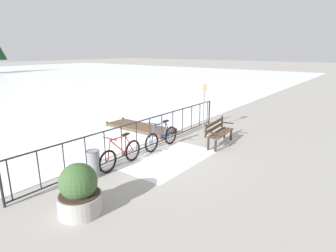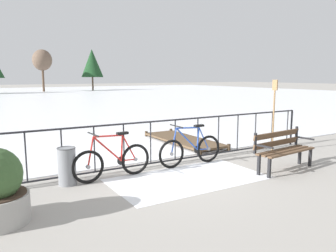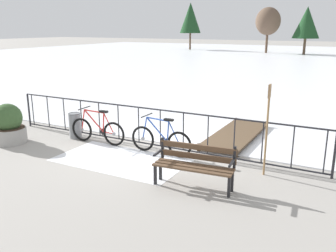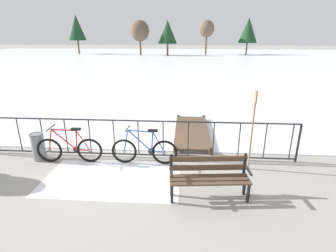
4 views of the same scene
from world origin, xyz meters
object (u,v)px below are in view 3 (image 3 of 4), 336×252
bicycle_near_railing (161,140)px  park_bench (195,162)px  bicycle_second (98,130)px  trash_bin (75,125)px  oar_upright (267,124)px  planter_with_shrub (9,125)px

bicycle_near_railing → park_bench: bearing=-41.5°
bicycle_near_railing → bicycle_second: same height
trash_bin → oar_upright: bearing=-1.7°
bicycle_second → park_bench: bicycle_second is taller
oar_upright → park_bench: bearing=-131.2°
park_bench → bicycle_second: bearing=159.4°
bicycle_second → bicycle_near_railing: bearing=1.4°
trash_bin → bicycle_second: bearing=-6.4°
park_bench → oar_upright: bearing=48.8°
bicycle_near_railing → trash_bin: (-2.85, 0.05, 0.00)m
park_bench → planter_with_shrub: bearing=177.8°
park_bench → trash_bin: size_ratio=2.24×
planter_with_shrub → trash_bin: planter_with_shrub is taller
planter_with_shrub → oar_upright: oar_upright is taller
bicycle_near_railing → park_bench: 2.05m
park_bench → trash_bin: 4.61m
park_bench → trash_bin: (-4.39, 1.41, -0.14)m
bicycle_second → planter_with_shrub: 2.46m
park_bench → trash_bin: park_bench is taller
bicycle_second → park_bench: 3.73m
bicycle_near_railing → park_bench: bicycle_near_railing is taller
bicycle_second → planter_with_shrub: planter_with_shrub is taller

